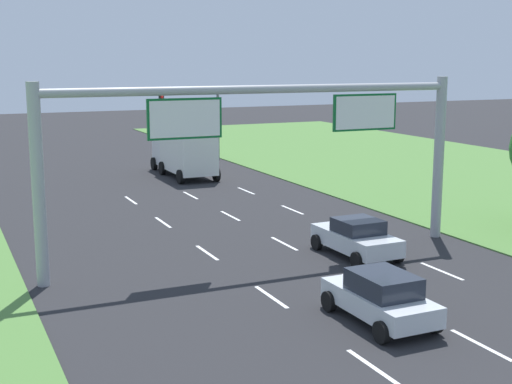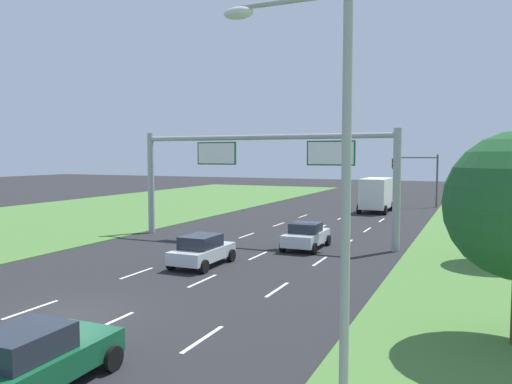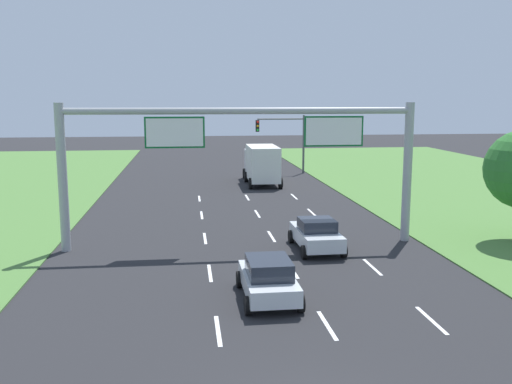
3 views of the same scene
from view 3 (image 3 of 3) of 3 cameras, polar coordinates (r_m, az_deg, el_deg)
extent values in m
cube|color=white|center=(18.41, -3.82, -13.64)|extent=(0.14, 2.40, 0.01)
cube|color=white|center=(24.04, -4.63, -8.07)|extent=(0.14, 2.40, 0.01)
cube|color=white|center=(29.82, -5.13, -4.63)|extent=(0.14, 2.40, 0.01)
cube|color=white|center=(35.67, -5.45, -2.32)|extent=(0.14, 2.40, 0.01)
cube|color=white|center=(41.56, -5.69, -0.65)|extent=(0.14, 2.40, 0.01)
cube|color=white|center=(18.90, 7.12, -13.07)|extent=(0.14, 2.40, 0.01)
cube|color=white|center=(24.42, 3.67, -7.78)|extent=(0.14, 2.40, 0.01)
cube|color=white|center=(30.12, 1.56, -4.45)|extent=(0.14, 2.40, 0.01)
cube|color=white|center=(35.92, 0.14, -2.19)|extent=(0.14, 2.40, 0.01)
cube|color=white|center=(41.78, -0.88, -0.56)|extent=(0.14, 2.40, 0.01)
cube|color=white|center=(20.00, 17.12, -12.13)|extent=(0.14, 2.40, 0.01)
cube|color=white|center=(25.28, 11.56, -7.36)|extent=(0.14, 2.40, 0.01)
cube|color=white|center=(30.83, 8.03, -4.22)|extent=(0.14, 2.40, 0.01)
cube|color=white|center=(36.52, 5.60, -2.04)|extent=(0.14, 2.40, 0.01)
cube|color=white|center=(42.29, 3.84, -0.46)|extent=(0.14, 2.40, 0.01)
cube|color=silver|center=(20.83, 1.22, -9.02)|extent=(1.79, 3.94, 0.61)
cube|color=#232833|center=(20.50, 1.29, -7.53)|extent=(1.53, 2.04, 0.61)
cylinder|color=black|center=(22.15, -1.67, -8.72)|extent=(0.23, 0.64, 0.64)
cylinder|color=black|center=(22.40, 2.96, -8.52)|extent=(0.23, 0.64, 0.64)
cylinder|color=black|center=(19.50, -0.81, -11.28)|extent=(0.23, 0.64, 0.64)
cylinder|color=black|center=(19.77, 4.47, -11.00)|extent=(0.23, 0.64, 0.64)
cube|color=silver|center=(27.51, 6.04, -4.44)|extent=(1.87, 4.11, 0.67)
cube|color=#232833|center=(27.26, 6.12, -3.27)|extent=(1.64, 1.70, 0.54)
cylinder|color=black|center=(28.80, 3.53, -4.47)|extent=(0.23, 0.64, 0.64)
cylinder|color=black|center=(29.22, 7.08, -4.32)|extent=(0.23, 0.64, 0.64)
cylinder|color=black|center=(25.98, 4.83, -6.01)|extent=(0.23, 0.64, 0.64)
cylinder|color=black|center=(26.44, 8.75, -5.82)|extent=(0.23, 0.64, 0.64)
cube|color=silver|center=(51.29, 0.15, 3.03)|extent=(2.22, 2.12, 2.20)
cube|color=silver|center=(47.53, 0.67, 2.91)|extent=(2.41, 5.18, 2.82)
cylinder|color=black|center=(51.80, -1.16, 1.87)|extent=(0.29, 0.90, 0.90)
cylinder|color=black|center=(52.06, 1.32, 1.91)|extent=(0.29, 0.90, 0.90)
cylinder|color=black|center=(49.53, -1.00, 1.52)|extent=(0.29, 0.90, 0.90)
cylinder|color=black|center=(49.81, 1.77, 1.57)|extent=(0.29, 0.90, 0.90)
cylinder|color=black|center=(45.63, -0.54, 0.85)|extent=(0.29, 0.90, 0.90)
cylinder|color=black|center=(45.94, 2.47, 0.90)|extent=(0.29, 0.90, 0.90)
cylinder|color=#9EA0A5|center=(28.13, -18.78, 1.31)|extent=(0.44, 0.44, 7.00)
cylinder|color=#9EA0A5|center=(29.66, 14.90, 1.89)|extent=(0.44, 0.44, 7.00)
cylinder|color=#9EA0A5|center=(27.41, -1.52, 8.11)|extent=(16.80, 0.32, 0.32)
cube|color=#0C5B28|center=(27.33, -8.13, 5.92)|extent=(2.82, 0.12, 1.48)
cube|color=white|center=(27.27, -8.13, 5.91)|extent=(2.66, 0.01, 1.32)
cube|color=#0C5B28|center=(28.26, 7.77, 6.04)|extent=(2.94, 0.12, 1.48)
cube|color=white|center=(28.19, 7.80, 6.03)|extent=(2.78, 0.01, 1.32)
cylinder|color=#47494F|center=(55.40, 4.78, 4.77)|extent=(0.20, 0.20, 5.60)
cylinder|color=#47494F|center=(54.85, 2.49, 7.31)|extent=(4.50, 0.14, 0.14)
cube|color=black|center=(54.55, 0.14, 6.63)|extent=(0.32, 0.36, 1.10)
sphere|color=red|center=(54.33, 0.17, 7.01)|extent=(0.22, 0.22, 0.22)
sphere|color=orange|center=(54.35, 0.17, 6.62)|extent=(0.22, 0.22, 0.22)
sphere|color=green|center=(54.37, 0.17, 6.23)|extent=(0.22, 0.22, 0.22)
camera|label=1|loc=(9.30, -80.72, 4.78)|focal=50.00mm
camera|label=2|loc=(15.40, 88.07, -6.29)|focal=35.00mm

